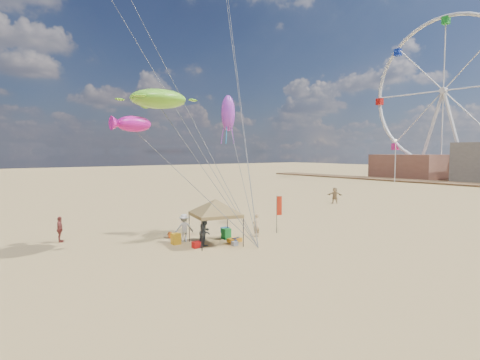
{
  "coord_description": "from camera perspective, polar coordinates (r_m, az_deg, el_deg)",
  "views": [
    {
      "loc": [
        -15.97,
        -18.05,
        5.87
      ],
      "look_at": [
        0.0,
        3.0,
        4.0
      ],
      "focal_mm": 30.31,
      "sensor_mm": 36.0,
      "label": 1
    }
  ],
  "objects": [
    {
      "name": "building_north",
      "position": [
        95.93,
        22.74,
        1.77
      ],
      "size": [
        10.0,
        14.0,
        5.2
      ],
      "primitive_type": "cube",
      "color": "#8C5947",
      "rests_on": "ground"
    },
    {
      "name": "cooler_blue",
      "position": [
        29.58,
        -2.13,
        -7.03
      ],
      "size": [
        0.54,
        0.38,
        0.38
      ],
      "primitive_type": "cube",
      "color": "#124E97",
      "rests_on": "ground"
    },
    {
      "name": "beach_cart",
      "position": [
        26.2,
        -0.79,
        -8.45
      ],
      "size": [
        0.9,
        0.5,
        0.24
      ],
      "primitive_type": "cube",
      "color": "orange",
      "rests_on": "ground"
    },
    {
      "name": "chair_yellow",
      "position": [
        26.18,
        -9.02,
        -8.18
      ],
      "size": [
        0.5,
        0.5,
        0.7
      ],
      "primitive_type": "cube",
      "color": "gold",
      "rests_on": "ground"
    },
    {
      "name": "person_far_c",
      "position": [
        47.07,
        13.2,
        -2.1
      ],
      "size": [
        1.5,
        1.68,
        1.85
      ],
      "primitive_type": "imported",
      "rotation": [
        0.0,
        0.0,
        5.39
      ],
      "color": "tan",
      "rests_on": "ground"
    },
    {
      "name": "person_far_a",
      "position": [
        28.8,
        -24.03,
        -6.36
      ],
      "size": [
        0.66,
        1.06,
        1.68
      ],
      "primitive_type": "imported",
      "rotation": [
        0.0,
        0.0,
        1.3
      ],
      "color": "#9A413B",
      "rests_on": "ground"
    },
    {
      "name": "crate_grey",
      "position": [
        25.51,
        -0.75,
        -8.93
      ],
      "size": [
        0.34,
        0.3,
        0.28
      ],
      "primitive_type": "cube",
      "color": "gray",
      "rests_on": "ground"
    },
    {
      "name": "chair_green",
      "position": [
        27.45,
        -1.96,
        -7.55
      ],
      "size": [
        0.5,
        0.5,
        0.7
      ],
      "primitive_type": "cube",
      "color": "green",
      "rests_on": "ground"
    },
    {
      "name": "ferris_wheel",
      "position": [
        98.87,
        26.69,
        10.24
      ],
      "size": [
        1.34,
        32.51,
        34.91
      ],
      "color": "silver",
      "rests_on": "ground"
    },
    {
      "name": "person_near_c",
      "position": [
        26.66,
        -7.88,
        -6.71
      ],
      "size": [
        1.33,
        0.99,
        1.83
      ],
      "primitive_type": "imported",
      "rotation": [
        0.0,
        0.0,
        2.85
      ],
      "color": "beige",
      "rests_on": "ground"
    },
    {
      "name": "cooler_red",
      "position": [
        25.12,
        -6.1,
        -9.04
      ],
      "size": [
        0.54,
        0.38,
        0.38
      ],
      "primitive_type": "cube",
      "color": "red",
      "rests_on": "ground"
    },
    {
      "name": "person_near_b",
      "position": [
        25.11,
        -4.92,
        -7.25
      ],
      "size": [
        1.17,
        1.1,
        1.91
      ],
      "primitive_type": "imported",
      "rotation": [
        0.0,
        0.0,
        0.55
      ],
      "color": "#38424C",
      "rests_on": "ground"
    },
    {
      "name": "feather_flag",
      "position": [
        29.2,
        5.46,
        -3.93
      ],
      "size": [
        0.4,
        0.15,
        2.71
      ],
      "color": "black",
      "rests_on": "ground"
    },
    {
      "name": "bag_navy",
      "position": [
        26.21,
        -0.6,
        -8.49
      ],
      "size": [
        0.69,
        0.54,
        0.36
      ],
      "primitive_type": "cylinder",
      "rotation": [
        0.0,
        1.57,
        0.35
      ],
      "color": "#0D193D",
      "rests_on": "ground"
    },
    {
      "name": "ground",
      "position": [
        24.81,
        4.25,
        -9.65
      ],
      "size": [
        280.0,
        280.0,
        0.0
      ],
      "primitive_type": "plane",
      "color": "tan",
      "rests_on": "ground"
    },
    {
      "name": "lamp_north",
      "position": [
        83.53,
        21.03,
        3.53
      ],
      "size": [
        0.5,
        0.5,
        8.25
      ],
      "color": "silver",
      "rests_on": "ground"
    },
    {
      "name": "squid_kite",
      "position": [
        29.24,
        -1.69,
        9.37
      ],
      "size": [
        1.17,
        1.17,
        2.56
      ],
      "primitive_type": "ellipsoid",
      "rotation": [
        0.0,
        0.0,
        -0.21
      ],
      "color": "#A739CD",
      "rests_on": "ground"
    },
    {
      "name": "bag_orange",
      "position": [
        28.19,
        -9.74,
        -7.66
      ],
      "size": [
        0.54,
        0.69,
        0.36
      ],
      "primitive_type": "cylinder",
      "rotation": [
        0.0,
        1.57,
        1.22
      ],
      "color": "#D3470B",
      "rests_on": "ground"
    },
    {
      "name": "turtle_kite",
      "position": [
        24.86,
        -11.43,
        11.12
      ],
      "size": [
        3.93,
        3.44,
        1.13
      ],
      "primitive_type": "ellipsoid",
      "rotation": [
        0.0,
        0.0,
        0.24
      ],
      "color": "#73D32B",
      "rests_on": "ground"
    },
    {
      "name": "fish_kite",
      "position": [
        23.69,
        -14.7,
        7.65
      ],
      "size": [
        2.23,
        1.51,
        0.9
      ],
      "primitive_type": "ellipsoid",
      "rotation": [
        0.0,
        0.0,
        0.27
      ],
      "color": "#D31599",
      "rests_on": "ground"
    },
    {
      "name": "person_near_a",
      "position": [
        27.96,
        2.31,
        -6.38
      ],
      "size": [
        0.66,
        0.5,
        1.62
      ],
      "primitive_type": "imported",
      "rotation": [
        0.0,
        0.0,
        3.34
      ],
      "color": "tan",
      "rests_on": "ground"
    },
    {
      "name": "canopy_tent",
      "position": [
        25.53,
        -3.47,
        -2.94
      ],
      "size": [
        5.24,
        5.24,
        3.33
      ],
      "color": "black",
      "rests_on": "ground"
    }
  ]
}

